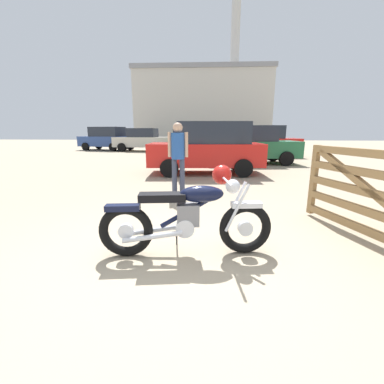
% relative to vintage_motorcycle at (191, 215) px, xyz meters
% --- Properties ---
extents(ground_plane, '(80.00, 80.00, 0.00)m').
position_rel_vintage_motorcycle_xyz_m(ground_plane, '(-0.08, -0.19, -0.49)').
color(ground_plane, gray).
extents(vintage_motorcycle, '(2.07, 0.73, 1.07)m').
position_rel_vintage_motorcycle_xyz_m(vintage_motorcycle, '(0.00, 0.00, 0.00)').
color(vintage_motorcycle, black).
rests_on(vintage_motorcycle, ground_plane).
extents(bystander, '(0.46, 0.30, 1.66)m').
position_rel_vintage_motorcycle_xyz_m(bystander, '(-0.55, 2.86, 0.53)').
color(bystander, '#383D51').
rests_on(bystander, ground_plane).
extents(silver_sedan_mid, '(4.02, 2.07, 1.78)m').
position_rel_vintage_motorcycle_xyz_m(silver_sedan_mid, '(0.03, 6.18, 0.43)').
color(silver_sedan_mid, black).
rests_on(silver_sedan_mid, ground_plane).
extents(pale_sedan_back, '(4.02, 2.07, 1.78)m').
position_rel_vintage_motorcycle_xyz_m(pale_sedan_back, '(3.06, 12.59, 0.43)').
color(pale_sedan_back, black).
rests_on(pale_sedan_back, ground_plane).
extents(white_estate_far, '(4.38, 2.31, 1.67)m').
position_rel_vintage_motorcycle_xyz_m(white_estate_far, '(1.91, 9.16, 0.34)').
color(white_estate_far, black).
rests_on(white_estate_far, ground_plane).
extents(dark_sedan_left, '(4.27, 2.06, 1.67)m').
position_rel_vintage_motorcycle_xyz_m(dark_sedan_left, '(-5.09, 16.26, 0.34)').
color(dark_sedan_left, black).
rests_on(dark_sedan_left, ground_plane).
extents(blue_hatchback_right, '(4.14, 2.38, 1.78)m').
position_rel_vintage_motorcycle_xyz_m(blue_hatchback_right, '(-8.25, 16.88, 0.43)').
color(blue_hatchback_right, black).
rests_on(blue_hatchback_right, ground_plane).
extents(red_hatchback_near, '(4.90, 2.47, 1.74)m').
position_rel_vintage_motorcycle_xyz_m(red_hatchback_near, '(-0.71, 15.40, 0.45)').
color(red_hatchback_near, black).
rests_on(red_hatchback_near, ground_plane).
extents(industrial_building, '(16.38, 11.58, 18.62)m').
position_rel_vintage_motorcycle_xyz_m(industrial_building, '(-1.39, 32.41, 3.91)').
color(industrial_building, beige).
rests_on(industrial_building, ground_plane).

